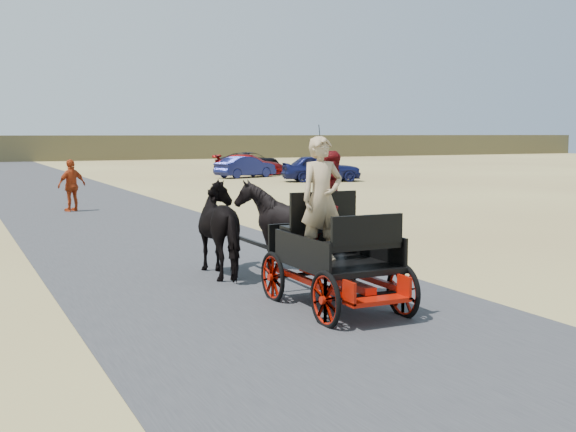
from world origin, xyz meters
name	(u,v)px	position (x,y,z in m)	size (l,w,h in m)	color
ground	(243,286)	(0.00, 0.00, 0.00)	(140.00, 140.00, 0.00)	tan
road	(243,286)	(0.00, 0.00, 0.01)	(6.00, 140.00, 0.01)	#38383A
carriage	(335,284)	(0.66, -1.99, 0.36)	(1.30, 2.40, 0.72)	black
horse_left	(227,229)	(0.11, 1.01, 0.85)	(0.91, 2.01, 1.70)	black
horse_right	(282,226)	(1.21, 1.01, 0.85)	(1.37, 1.54, 1.70)	black
driver_man	(322,199)	(0.46, -1.94, 1.62)	(0.66, 0.43, 1.80)	tan
passenger_woman	(333,202)	(0.96, -1.39, 1.51)	(0.77, 0.60, 1.58)	#660C0F
pedestrian	(72,185)	(-0.68, 13.35, 0.86)	(1.01, 0.42, 1.73)	#AA3613
car_a	(321,168)	(13.87, 23.13, 0.72)	(1.71, 4.25, 1.45)	navy
car_b	(245,167)	(11.53, 28.19, 0.62)	(1.31, 3.76, 1.24)	navy
car_c	(249,165)	(12.80, 30.65, 0.64)	(1.80, 4.42, 1.28)	maroon
car_d	(250,161)	(14.88, 35.56, 0.64)	(2.12, 4.60, 1.28)	black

